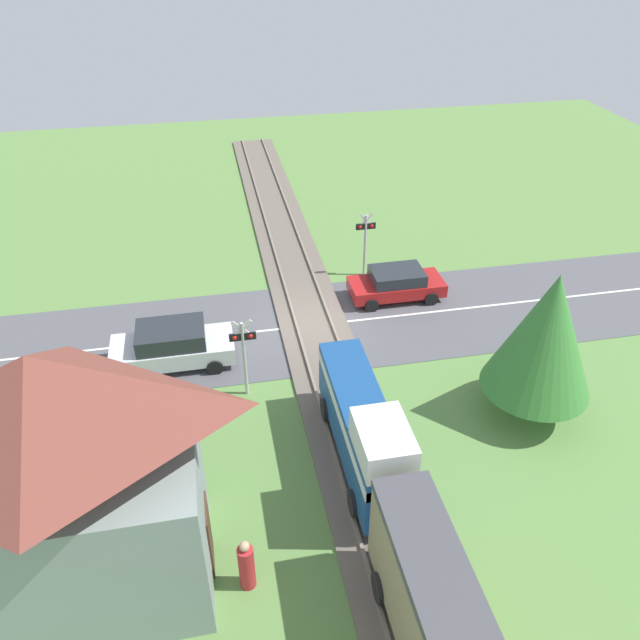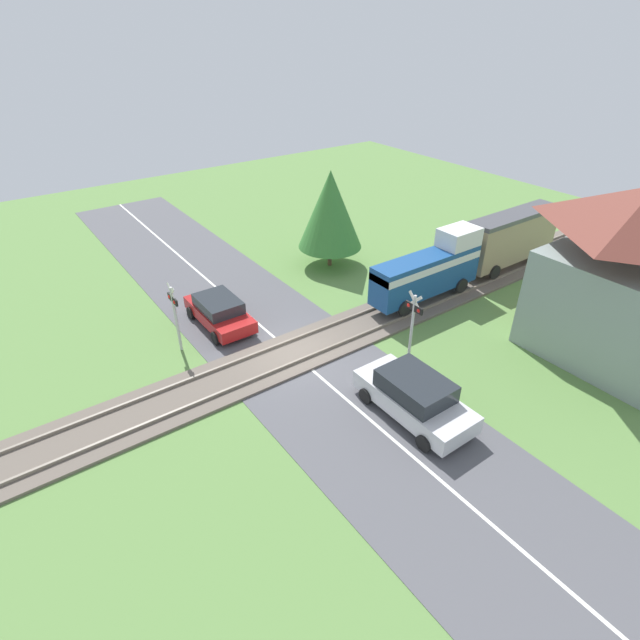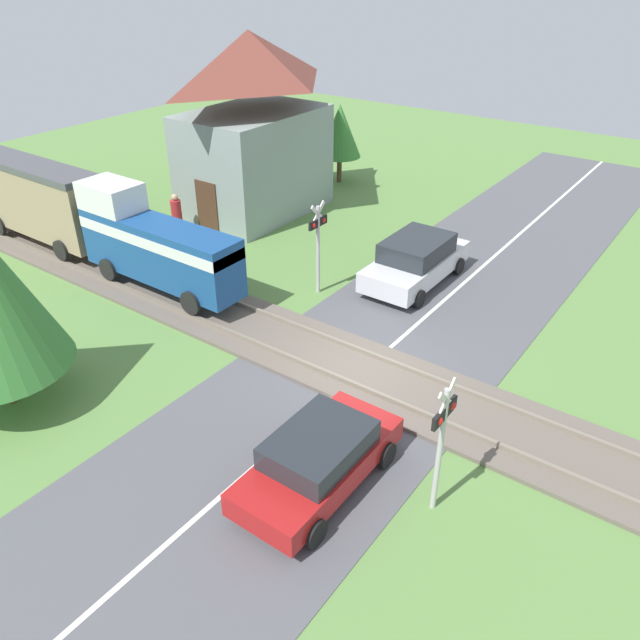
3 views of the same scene
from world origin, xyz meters
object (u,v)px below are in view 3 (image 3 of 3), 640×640
train (90,218)px  car_far_side (416,260)px  station_building (253,128)px  car_near_crossing (319,458)px  crossing_signal_east_approach (318,236)px  crossing_signal_west_approach (442,432)px  pedestrian_by_station (177,216)px

train → car_far_side: (5.60, -9.78, -1.02)m
car_far_side → station_building: station_building is taller
car_near_crossing → car_far_side: (9.55, 2.88, 0.10)m
car_near_crossing → crossing_signal_east_approach: 8.81m
crossing_signal_east_approach → train: bearing=112.4°
crossing_signal_west_approach → station_building: 17.68m
crossing_signal_west_approach → station_building: (10.68, 14.00, 1.58)m
car_far_side → pedestrian_by_station: bearing=100.5°
train → crossing_signal_east_approach: train is taller
car_near_crossing → station_building: (11.54, 11.73, 2.85)m
car_near_crossing → car_far_side: size_ratio=0.90×
crossing_signal_east_approach → station_building: station_building is taller
car_near_crossing → train: bearing=72.7°
train → crossing_signal_east_approach: bearing=-67.6°
train → pedestrian_by_station: train is taller
crossing_signal_west_approach → pedestrian_by_station: crossing_signal_west_approach is taller
crossing_signal_west_approach → crossing_signal_east_approach: 9.65m
crossing_signal_west_approach → crossing_signal_east_approach: bearing=50.2°
train → pedestrian_by_station: (3.80, -0.06, -1.10)m
car_far_side → station_building: 9.48m
crossing_signal_west_approach → car_near_crossing: bearing=110.7°
pedestrian_by_station → car_far_side: bearing=-79.5°
train → crossing_signal_east_approach: (3.09, -7.51, 0.14)m
car_far_side → station_building: (1.99, 8.85, 2.75)m
station_building → pedestrian_by_station: 4.81m
crossing_signal_east_approach → car_near_crossing: bearing=-143.8°
car_near_crossing → crossing_signal_west_approach: (0.86, -2.27, 1.27)m
car_near_crossing → crossing_signal_east_approach: (7.04, 5.15, 1.27)m
crossing_signal_west_approach → pedestrian_by_station: size_ratio=1.88×
crossing_signal_east_approach → pedestrian_by_station: size_ratio=1.88×
pedestrian_by_station → station_building: bearing=-12.9°
train → crossing_signal_west_approach: (-3.09, -14.93, 0.14)m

